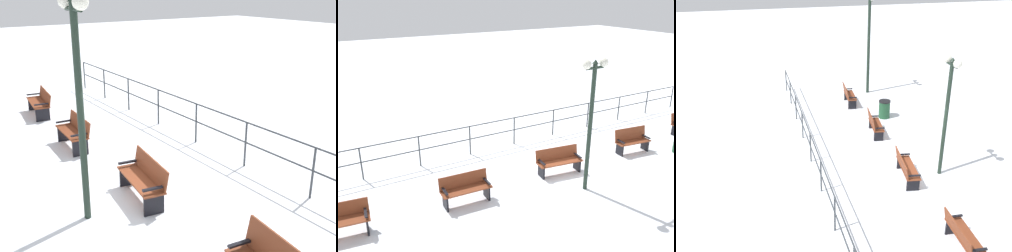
{
  "view_description": "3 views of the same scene",
  "coord_description": "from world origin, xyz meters",
  "views": [
    {
      "loc": [
        3.88,
        6.73,
        4.25
      ],
      "look_at": [
        -1.04,
        -0.57,
        1.25
      ],
      "focal_mm": 44.21,
      "sensor_mm": 36.0,
      "label": 1
    },
    {
      "loc": [
        8.82,
        -7.27,
        5.98
      ],
      "look_at": [
        -2.31,
        -0.75,
        1.13
      ],
      "focal_mm": 39.2,
      "sensor_mm": 36.0,
      "label": 2
    },
    {
      "loc": [
        -4.79,
        -10.37,
        7.24
      ],
      "look_at": [
        -1.65,
        2.1,
        1.22
      ],
      "focal_mm": 41.63,
      "sensor_mm": 36.0,
      "label": 3
    }
  ],
  "objects": [
    {
      "name": "ground_plane",
      "position": [
        0.0,
        0.0,
        0.0
      ],
      "size": [
        80.0,
        80.0,
        0.0
      ],
      "primitive_type": "plane",
      "color": "white",
      "rests_on": "ground"
    },
    {
      "name": "bench_second",
      "position": [
        0.06,
        -3.53,
        0.47
      ],
      "size": [
        0.61,
        1.53,
        0.87
      ],
      "rotation": [
        0.0,
        0.0,
        -0.06
      ],
      "color": "brown",
      "rests_on": "ground"
    },
    {
      "name": "bench_third",
      "position": [
        -0.04,
        0.01,
        0.46
      ],
      "size": [
        0.75,
        1.65,
        0.88
      ],
      "rotation": [
        0.0,
        0.0,
        -0.15
      ],
      "color": "brown",
      "rests_on": "ground"
    },
    {
      "name": "bench_fourth",
      "position": [
        0.01,
        3.54,
        0.48
      ],
      "size": [
        0.68,
        1.47,
        0.94
      ],
      "rotation": [
        0.0,
        0.0,
        -0.13
      ],
      "color": "brown",
      "rests_on": "ground"
    },
    {
      "name": "bench_fifth",
      "position": [
        -0.17,
        7.07,
        0.5
      ],
      "size": [
        0.63,
        1.48,
        0.97
      ],
      "rotation": [
        0.0,
        0.0,
        -0.09
      ],
      "color": "brown",
      "rests_on": "ground"
    },
    {
      "name": "lamppost_middle",
      "position": [
        1.26,
        0.07,
        2.82
      ],
      "size": [
        0.27,
        0.91,
        4.14
      ],
      "color": "#1E2D23",
      "rests_on": "ground"
    },
    {
      "name": "lamppost_far",
      "position": [
        1.26,
        8.51,
        3.16
      ],
      "size": [
        0.26,
        0.97,
        5.05
      ],
      "color": "#1E2D23",
      "rests_on": "ground"
    },
    {
      "name": "waterfront_railing",
      "position": [
        -2.94,
        0.0,
        0.78
      ],
      "size": [
        0.05,
        19.73,
        1.16
      ],
      "color": "#383D42",
      "rests_on": "ground"
    },
    {
      "name": "trash_bin",
      "position": [
        1.01,
        5.12,
        0.41
      ],
      "size": [
        0.53,
        0.53,
        0.82
      ],
      "color": "#1E4C2D",
      "rests_on": "ground"
    }
  ]
}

